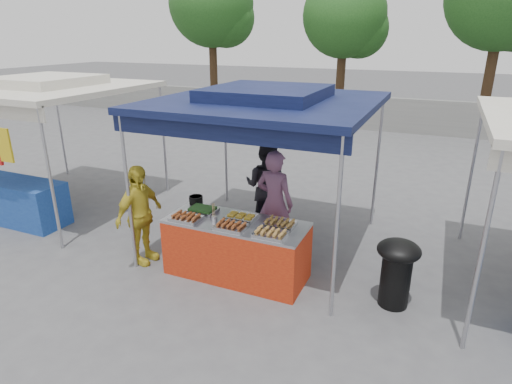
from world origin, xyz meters
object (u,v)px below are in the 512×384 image
at_px(wok_burner, 397,268).
at_px(vendor_woman, 275,203).
at_px(customer_person, 140,215).
at_px(vendor_table, 236,248).
at_px(helper_man, 266,186).
at_px(cooking_pot, 196,200).

xyz_separation_m(wok_burner, vendor_woman, (-1.94, 0.72, 0.30)).
bearing_deg(customer_person, vendor_table, -76.35).
height_order(helper_man, customer_person, helper_man).
height_order(cooking_pot, helper_man, helper_man).
height_order(cooking_pot, wok_burner, cooking_pot).
xyz_separation_m(vendor_table, vendor_woman, (0.24, 0.87, 0.42)).
height_order(wok_burner, helper_man, helper_man).
bearing_deg(wok_burner, helper_man, 173.08).
bearing_deg(cooking_pot, helper_man, 63.66).
bearing_deg(helper_man, cooking_pot, 63.96).
distance_m(cooking_pot, helper_man, 1.44).
height_order(vendor_table, helper_man, helper_man).
bearing_deg(helper_man, wok_burner, 148.48).
bearing_deg(helper_man, customer_person, 55.90).
relative_size(cooking_pot, wok_burner, 0.23).
distance_m(cooking_pot, vendor_woman, 1.21).
distance_m(vendor_table, wok_burner, 2.18).
bearing_deg(vendor_woman, helper_man, -52.10).
relative_size(vendor_table, vendor_woman, 1.19).
bearing_deg(wok_burner, vendor_woman, -175.43).
bearing_deg(vendor_table, helper_man, 97.60).
relative_size(vendor_table, helper_man, 1.24).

